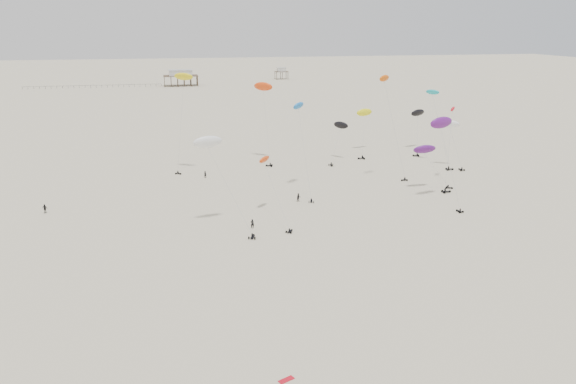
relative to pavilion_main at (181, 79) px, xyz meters
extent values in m
plane|color=beige|center=(10.00, -150.00, -4.22)|extent=(900.00, 900.00, 0.00)
cube|color=brown|center=(0.00, 0.00, 1.93)|extent=(21.00, 13.00, 0.30)
cube|color=silver|center=(0.00, 0.00, 3.68)|extent=(14.00, 8.40, 3.20)
cube|color=#B2B2AD|center=(0.00, 0.00, 5.43)|extent=(15.00, 9.00, 0.30)
cube|color=brown|center=(70.00, 30.00, 0.93)|extent=(9.00, 7.00, 0.30)
cube|color=silver|center=(70.00, 30.00, 2.28)|extent=(5.60, 4.20, 2.40)
cube|color=#B2B2AD|center=(70.00, 30.00, 3.63)|extent=(6.00, 4.50, 0.30)
cube|color=black|center=(-52.00, 0.00, -2.77)|extent=(80.00, 0.10, 0.10)
cylinder|color=gray|center=(34.28, -213.76, 0.47)|extent=(0.03, 0.03, 12.52)
ellipsoid|color=black|center=(36.81, -209.67, 5.34)|extent=(4.21, 4.77, 2.32)
cylinder|color=gray|center=(8.70, -257.62, 1.09)|extent=(0.03, 0.03, 16.99)
ellipsoid|color=#ED4610|center=(7.63, -250.63, 6.44)|extent=(3.55, 3.86, 1.81)
cylinder|color=gray|center=(42.29, -234.38, 8.00)|extent=(0.03, 0.03, 23.99)
ellipsoid|color=#EF5E0C|center=(39.68, -232.81, 20.28)|extent=(3.93, 3.39, 1.88)
cylinder|color=gray|center=(-7.49, -216.16, 7.73)|extent=(0.03, 0.03, 23.06)
ellipsoid|color=yellow|center=(-6.15, -214.66, 20.00)|extent=(5.62, 4.66, 2.53)
cylinder|color=gray|center=(18.30, -241.59, 5.22)|extent=(0.03, 0.03, 21.50)
ellipsoid|color=blue|center=(18.30, -235.46, 14.84)|extent=(4.35, 4.61, 2.16)
cylinder|color=gray|center=(60.21, -223.45, 5.37)|extent=(0.03, 0.03, 20.75)
ellipsoid|color=#19B4C2|center=(59.76, -218.06, 14.90)|extent=(3.84, 3.93, 1.85)
cylinder|color=gray|center=(63.02, -226.91, 1.33)|extent=(0.03, 0.03, 11.53)
ellipsoid|color=white|center=(62.53, -223.89, 7.09)|extent=(5.10, 4.10, 2.41)
cylinder|color=gray|center=(61.55, -206.57, 1.09)|extent=(0.03, 0.03, 15.12)
ellipsoid|color=black|center=(63.95, -201.07, 6.66)|extent=(5.81, 4.04, 2.69)
cylinder|color=gray|center=(52.84, -242.20, 4.58)|extent=(0.03, 0.03, 20.16)
ellipsoid|color=red|center=(55.77, -236.85, 13.13)|extent=(2.71, 3.07, 1.44)
cylinder|color=gray|center=(15.49, -210.01, 5.77)|extent=(0.03, 0.03, 20.79)
ellipsoid|color=#F84511|center=(15.57, -205.37, 16.10)|extent=(5.80, 5.36, 2.85)
cylinder|color=gray|center=(49.22, -243.72, 0.23)|extent=(0.03, 0.03, 9.88)
ellipsoid|color=#591578|center=(46.22, -242.90, 5.07)|extent=(5.72, 2.83, 2.78)
cylinder|color=gray|center=(45.79, -255.90, 3.92)|extent=(0.03, 0.03, 18.03)
ellipsoid|color=#60167A|center=(45.60, -250.97, 12.55)|extent=(6.34, 3.73, 2.91)
cylinder|color=gray|center=(-0.64, -261.08, 3.55)|extent=(0.03, 0.03, 18.40)
ellipsoid|color=white|center=(-3.92, -256.18, 11.62)|extent=(5.96, 3.36, 2.78)
cylinder|color=gray|center=(44.90, -205.77, 1.34)|extent=(0.03, 0.03, 16.45)
ellipsoid|color=#FFF715|center=(47.33, -199.55, 7.09)|extent=(5.51, 2.81, 2.54)
imported|color=black|center=(3.40, -260.86, -4.22)|extent=(0.89, 0.73, 2.11)
imported|color=black|center=(15.75, -246.65, -4.22)|extent=(1.09, 0.68, 2.14)
imported|color=black|center=(-36.22, -243.04, -4.22)|extent=(1.48, 1.13, 2.22)
imported|color=black|center=(-2.39, -222.65, -4.22)|extent=(0.91, 0.84, 2.07)
cube|color=red|center=(-0.38, -308.00, -4.22)|extent=(1.93, 1.36, 0.07)
camera|label=1|loc=(-11.44, -358.73, 32.46)|focal=35.00mm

